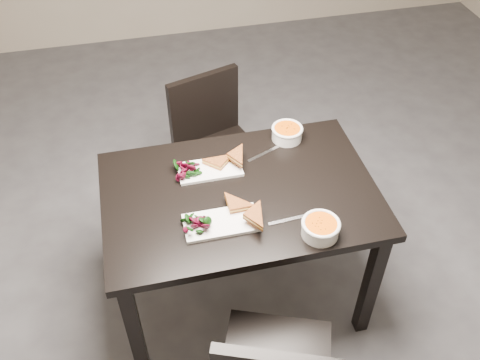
{
  "coord_description": "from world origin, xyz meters",
  "views": [
    {
      "loc": [
        -0.84,
        -1.99,
        2.38
      ],
      "look_at": [
        -0.47,
        -0.39,
        0.82
      ],
      "focal_mm": 39.66,
      "sensor_mm": 36.0,
      "label": 1
    }
  ],
  "objects_px": {
    "soup_bowl_near": "(321,227)",
    "soup_bowl_far": "(287,132)",
    "plate_near": "(221,223)",
    "plate_far": "(210,169)",
    "table": "(240,207)",
    "chair_far": "(215,140)"
  },
  "relations": [
    {
      "from": "soup_bowl_near",
      "to": "soup_bowl_far",
      "type": "height_order",
      "value": "soup_bowl_near"
    },
    {
      "from": "table",
      "to": "plate_far",
      "type": "height_order",
      "value": "plate_far"
    },
    {
      "from": "chair_far",
      "to": "plate_far",
      "type": "distance_m",
      "value": 0.61
    },
    {
      "from": "chair_far",
      "to": "soup_bowl_far",
      "type": "height_order",
      "value": "chair_far"
    },
    {
      "from": "table",
      "to": "plate_near",
      "type": "height_order",
      "value": "plate_near"
    },
    {
      "from": "table",
      "to": "plate_near",
      "type": "distance_m",
      "value": 0.23
    },
    {
      "from": "plate_far",
      "to": "soup_bowl_far",
      "type": "xyz_separation_m",
      "value": [
        0.41,
        0.14,
        0.03
      ]
    },
    {
      "from": "table",
      "to": "chair_far",
      "type": "height_order",
      "value": "chair_far"
    },
    {
      "from": "soup_bowl_near",
      "to": "chair_far",
      "type": "bearing_deg",
      "value": 103.56
    },
    {
      "from": "chair_far",
      "to": "table",
      "type": "bearing_deg",
      "value": -108.92
    },
    {
      "from": "table",
      "to": "chair_far",
      "type": "relative_size",
      "value": 1.41
    },
    {
      "from": "table",
      "to": "soup_bowl_near",
      "type": "distance_m",
      "value": 0.43
    },
    {
      "from": "table",
      "to": "plate_far",
      "type": "xyz_separation_m",
      "value": [
        -0.1,
        0.16,
        0.11
      ]
    },
    {
      "from": "soup_bowl_near",
      "to": "plate_far",
      "type": "distance_m",
      "value": 0.6
    },
    {
      "from": "chair_far",
      "to": "plate_far",
      "type": "relative_size",
      "value": 2.95
    },
    {
      "from": "soup_bowl_far",
      "to": "plate_near",
      "type": "bearing_deg",
      "value": -131.77
    },
    {
      "from": "soup_bowl_near",
      "to": "plate_far",
      "type": "height_order",
      "value": "soup_bowl_near"
    },
    {
      "from": "plate_far",
      "to": "soup_bowl_near",
      "type": "bearing_deg",
      "value": -52.67
    },
    {
      "from": "plate_near",
      "to": "soup_bowl_near",
      "type": "height_order",
      "value": "soup_bowl_near"
    },
    {
      "from": "plate_near",
      "to": "plate_far",
      "type": "xyz_separation_m",
      "value": [
        0.02,
        0.33,
        -0.0
      ]
    },
    {
      "from": "table",
      "to": "plate_far",
      "type": "distance_m",
      "value": 0.22
    },
    {
      "from": "plate_near",
      "to": "soup_bowl_near",
      "type": "xyz_separation_m",
      "value": [
        0.38,
        -0.14,
        0.03
      ]
    }
  ]
}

